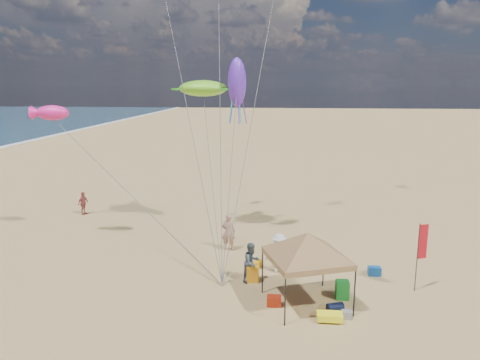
{
  "coord_description": "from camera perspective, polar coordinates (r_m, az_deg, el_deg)",
  "views": [
    {
      "loc": [
        1.98,
        -17.09,
        8.28
      ],
      "look_at": [
        0.0,
        3.0,
        4.0
      ],
      "focal_mm": 34.32,
      "sensor_mm": 36.0,
      "label": 1
    }
  ],
  "objects": [
    {
      "name": "crate_grey",
      "position": [
        17.56,
        13.11,
        -15.99
      ],
      "size": [
        0.34,
        0.3,
        0.28
      ],
      "primitive_type": "cube",
      "color": "slate",
      "rests_on": "ground"
    },
    {
      "name": "person_near_a",
      "position": [
        23.19,
        -1.46,
        -6.47
      ],
      "size": [
        0.7,
        0.47,
        1.89
      ],
      "primitive_type": "imported",
      "rotation": [
        0.0,
        0.0,
        3.16
      ],
      "color": "#A4725D",
      "rests_on": "ground"
    },
    {
      "name": "feather_flag",
      "position": [
        19.86,
        21.62,
        -7.61
      ],
      "size": [
        0.41,
        0.19,
        2.85
      ],
      "color": "black",
      "rests_on": "ground"
    },
    {
      "name": "chair_green",
      "position": [
        18.89,
        12.61,
        -13.16
      ],
      "size": [
        0.5,
        0.5,
        0.7
      ],
      "primitive_type": "cube",
      "color": "#188628",
      "rests_on": "ground"
    },
    {
      "name": "bag_navy",
      "position": [
        17.86,
        11.75,
        -15.27
      ],
      "size": [
        0.69,
        0.54,
        0.36
      ],
      "primitive_type": "cylinder",
      "rotation": [
        0.0,
        1.57,
        0.35
      ],
      "color": "black",
      "rests_on": "ground"
    },
    {
      "name": "person_far_a",
      "position": [
        31.06,
        -18.92,
        -2.74
      ],
      "size": [
        0.6,
        0.94,
        1.49
      ],
      "primitive_type": "imported",
      "rotation": [
        0.0,
        0.0,
        1.27
      ],
      "color": "#A43F47",
      "rests_on": "ground"
    },
    {
      "name": "person_near_c",
      "position": [
        20.66,
        4.81,
        -9.03
      ],
      "size": [
        1.24,
        0.84,
        1.79
      ],
      "primitive_type": "imported",
      "rotation": [
        0.0,
        0.0,
        3.3
      ],
      "color": "silver",
      "rests_on": "ground"
    },
    {
      "name": "squid_kite",
      "position": [
        24.36,
        -0.38,
        12.05
      ],
      "size": [
        1.26,
        1.26,
        2.53
      ],
      "primitive_type": "ellipsoid",
      "rotation": [
        0.0,
        0.0,
        -0.38
      ],
      "color": "#642DD0",
      "rests_on": "ground"
    },
    {
      "name": "canopy_tent",
      "position": [
        17.28,
        8.39,
        -6.86
      ],
      "size": [
        5.02,
        5.02,
        3.29
      ],
      "color": "black",
      "rests_on": "ground"
    },
    {
      "name": "cooler_red",
      "position": [
        18.01,
        4.26,
        -14.75
      ],
      "size": [
        0.54,
        0.38,
        0.38
      ],
      "primitive_type": "cube",
      "color": "#A9240D",
      "rests_on": "ground"
    },
    {
      "name": "bag_orange",
      "position": [
        21.22,
        2.09,
        -10.47
      ],
      "size": [
        0.54,
        0.69,
        0.36
      ],
      "primitive_type": "cylinder",
      "rotation": [
        0.0,
        1.57,
        1.22
      ],
      "color": "orange",
      "rests_on": "ground"
    },
    {
      "name": "fish_kite",
      "position": [
        25.46,
        -22.29,
        7.74
      ],
      "size": [
        1.76,
        0.92,
        0.77
      ],
      "primitive_type": "ellipsoid",
      "rotation": [
        0.0,
        0.0,
        -0.03
      ],
      "color": "#FB2294",
      "rests_on": "ground"
    },
    {
      "name": "chair_yellow",
      "position": [
        19.91,
        1.62,
        -11.5
      ],
      "size": [
        0.5,
        0.5,
        0.7
      ],
      "primitive_type": "cube",
      "color": "#FAA71B",
      "rests_on": "ground"
    },
    {
      "name": "turtle_kite",
      "position": [
        25.27,
        -4.61,
        11.29
      ],
      "size": [
        3.21,
        2.92,
        0.87
      ],
      "primitive_type": "ellipsoid",
      "rotation": [
        0.0,
        0.0,
        -0.38
      ],
      "color": "#74D926",
      "rests_on": "ground"
    },
    {
      "name": "person_near_b",
      "position": [
        19.68,
        1.45,
        -10.19
      ],
      "size": [
        1.03,
        1.05,
        1.71
      ],
      "primitive_type": "imported",
      "rotation": [
        0.0,
        0.0,
        0.85
      ],
      "color": "#3D4853",
      "rests_on": "ground"
    },
    {
      "name": "beach_cart",
      "position": [
        17.19,
        11.08,
        -16.3
      ],
      "size": [
        0.9,
        0.5,
        0.24
      ],
      "primitive_type": "cube",
      "color": "yellow",
      "rests_on": "ground"
    },
    {
      "name": "ground",
      "position": [
        19.09,
        -0.91,
        -13.73
      ],
      "size": [
        280.0,
        280.0,
        0.0
      ],
      "primitive_type": "plane",
      "color": "tan",
      "rests_on": "ground"
    },
    {
      "name": "cooler_blue",
      "position": [
        21.35,
        16.36,
        -10.81
      ],
      "size": [
        0.54,
        0.38,
        0.38
      ],
      "primitive_type": "cube",
      "color": "#124F98",
      "rests_on": "ground"
    }
  ]
}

